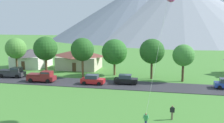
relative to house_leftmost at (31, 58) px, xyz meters
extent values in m
cube|color=#2D2D33|center=(25.50, -13.73, -2.31)|extent=(160.00, 6.64, 0.08)
cone|color=slate|center=(15.30, 124.40, 16.84)|extent=(126.61, 126.61, 38.38)
cone|color=#8E939E|center=(40.75, 116.21, 16.81)|extent=(133.88, 133.88, 38.32)
cube|color=silver|center=(0.00, 0.00, -0.89)|extent=(7.74, 7.72, 2.92)
pyramid|color=#474247|center=(0.00, 0.00, 1.38)|extent=(8.36, 8.33, 1.61)
cube|color=brown|center=(0.00, -3.88, -1.35)|extent=(0.90, 0.06, 2.00)
cube|color=beige|center=(12.64, 0.04, -0.81)|extent=(9.52, 7.11, 3.07)
pyramid|color=brown|center=(12.64, 0.04, 1.57)|extent=(10.28, 7.68, 1.69)
cube|color=brown|center=(12.64, -3.54, -1.35)|extent=(0.90, 0.06, 2.00)
cylinder|color=brown|center=(22.41, -5.43, -0.86)|extent=(0.44, 0.44, 2.97)
sphere|color=#286623|center=(22.41, -5.43, 2.63)|extent=(5.35, 5.35, 5.35)
cylinder|color=#4C3823|center=(30.29, -7.48, -0.51)|extent=(0.44, 0.44, 3.67)
sphere|color=#23561E|center=(30.29, -7.48, 3.15)|extent=(4.88, 4.88, 4.88)
cylinder|color=#4C3823|center=(36.18, -8.51, -0.61)|extent=(0.44, 0.44, 3.47)
sphere|color=#3D7F33|center=(36.18, -8.51, 2.65)|extent=(4.07, 4.07, 4.07)
cylinder|color=#4C3823|center=(-0.02, -6.37, -0.56)|extent=(0.44, 0.44, 3.58)
sphere|color=#4C8938|center=(-0.02, -6.37, 2.98)|extent=(4.66, 4.66, 4.66)
cylinder|color=brown|center=(8.37, -8.60, -0.44)|extent=(0.44, 0.44, 3.81)
sphere|color=#23561E|center=(8.37, -8.60, 3.34)|extent=(5.00, 5.00, 5.00)
cylinder|color=brown|center=(16.52, -8.83, -0.39)|extent=(0.44, 0.44, 3.91)
sphere|color=#23561E|center=(16.52, -8.83, 3.32)|extent=(4.69, 4.69, 4.69)
cube|color=red|center=(20.28, -14.32, -1.67)|extent=(4.22, 1.84, 0.80)
cube|color=#2D3847|center=(20.13, -14.32, -0.93)|extent=(2.22, 1.60, 0.68)
cylinder|color=black|center=(21.63, -13.38, -1.95)|extent=(0.64, 0.25, 0.64)
cylinder|color=black|center=(21.64, -15.22, -1.95)|extent=(0.64, 0.25, 0.64)
cylinder|color=black|center=(18.93, -13.41, -1.95)|extent=(0.64, 0.25, 0.64)
cylinder|color=black|center=(18.94, -15.25, -1.95)|extent=(0.64, 0.25, 0.64)
cube|color=black|center=(26.08, -12.90, -1.67)|extent=(4.28, 2.00, 0.80)
cube|color=#2D3847|center=(25.93, -12.91, -0.93)|extent=(2.27, 1.69, 0.68)
cylinder|color=black|center=(27.39, -11.92, -1.95)|extent=(0.65, 0.27, 0.64)
cylinder|color=black|center=(27.48, -13.76, -1.95)|extent=(0.65, 0.27, 0.64)
cylinder|color=black|center=(24.69, -12.05, -1.95)|extent=(0.65, 0.27, 0.64)
cylinder|color=black|center=(24.78, -13.89, -1.95)|extent=(0.65, 0.27, 0.64)
cylinder|color=black|center=(41.91, -11.62, -1.95)|extent=(0.65, 0.26, 0.64)
cylinder|color=black|center=(41.84, -13.46, -1.95)|extent=(0.65, 0.26, 0.64)
cube|color=#333338|center=(2.48, -12.08, -1.59)|extent=(5.28, 2.21, 0.84)
cube|color=#333338|center=(3.58, -12.04, -0.72)|extent=(1.97, 1.91, 0.90)
cube|color=#2D3847|center=(3.58, -12.04, -0.45)|extent=(1.69, 1.94, 0.28)
cube|color=#28282C|center=(1.33, -12.13, -0.99)|extent=(2.78, 2.07, 0.36)
cylinder|color=black|center=(4.14, -11.00, -1.89)|extent=(0.77, 0.31, 0.76)
cylinder|color=black|center=(4.22, -13.03, -1.89)|extent=(0.77, 0.31, 0.76)
cylinder|color=black|center=(0.74, -11.13, -1.89)|extent=(0.77, 0.31, 0.76)
cylinder|color=black|center=(0.82, -13.17, -1.89)|extent=(0.77, 0.31, 0.76)
cube|color=maroon|center=(10.32, -14.52, -1.59)|extent=(5.27, 2.20, 0.84)
cube|color=maroon|center=(11.42, -14.48, -0.72)|extent=(1.97, 1.91, 0.90)
cube|color=#2D3847|center=(11.42, -14.48, -0.45)|extent=(1.69, 1.94, 0.28)
cube|color=maroon|center=(9.17, -14.57, -0.99)|extent=(2.77, 2.06, 0.36)
cylinder|color=black|center=(11.98, -13.44, -1.89)|extent=(0.77, 0.31, 0.76)
cylinder|color=black|center=(12.06, -15.48, -1.89)|extent=(0.77, 0.31, 0.76)
cylinder|color=black|center=(8.58, -13.57, -1.89)|extent=(0.77, 0.31, 0.76)
cylinder|color=black|center=(8.66, -15.61, -1.89)|extent=(0.77, 0.31, 0.76)
cube|color=#388E51|center=(31.16, -31.58, -1.18)|extent=(0.36, 0.22, 0.58)
sphere|color=brown|center=(31.16, -31.58, -0.78)|extent=(0.21, 0.21, 0.21)
cylinder|color=#388E51|center=(30.94, -31.52, -1.04)|extent=(0.18, 0.55, 0.37)
cylinder|color=#388E51|center=(31.38, -31.52, -1.04)|extent=(0.18, 0.55, 0.37)
cylinder|color=silver|center=(32.15, -29.87, 5.62)|extent=(2.01, 3.43, 12.83)
cylinder|color=#70604C|center=(33.90, -28.45, -1.91)|extent=(0.24, 0.24, 0.88)
cube|color=black|center=(33.90, -28.45, -1.18)|extent=(0.36, 0.22, 0.58)
sphere|color=brown|center=(33.90, -28.45, -0.78)|extent=(0.21, 0.21, 0.21)
cylinder|color=black|center=(33.68, -28.45, -1.23)|extent=(0.12, 0.18, 0.59)
cylinder|color=black|center=(34.12, -28.45, -1.23)|extent=(0.12, 0.18, 0.59)
camera|label=1|loc=(33.01, -56.72, 8.57)|focal=40.37mm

